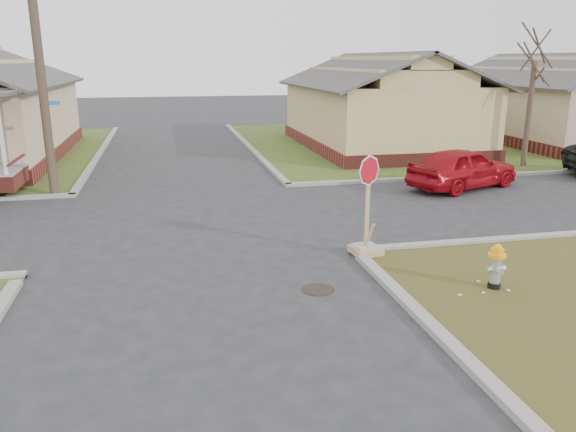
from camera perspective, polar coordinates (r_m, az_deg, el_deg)
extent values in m
plane|color=#28282B|center=(11.16, -8.67, -7.38)|extent=(120.00, 120.00, 0.00)
cube|color=#344D1B|center=(36.41, 26.23, 7.26)|extent=(37.00, 19.00, 0.05)
cylinder|color=black|center=(11.03, 3.09, -7.46)|extent=(0.64, 0.64, 0.01)
cube|color=maroon|center=(29.05, 9.11, 7.47)|extent=(7.20, 11.20, 0.60)
cube|color=tan|center=(28.87, 9.25, 10.62)|extent=(7.00, 11.00, 2.60)
cube|color=maroon|center=(33.98, 25.16, 7.37)|extent=(7.20, 11.20, 0.60)
cube|color=beige|center=(33.83, 25.48, 10.04)|extent=(7.00, 11.00, 2.60)
cylinder|color=#403025|center=(19.51, -24.02, 14.85)|extent=(0.28, 0.28, 9.00)
cylinder|color=#403025|center=(25.20, 23.26, 9.44)|extent=(0.22, 0.22, 4.20)
cylinder|color=black|center=(11.67, 20.20, -6.59)|extent=(0.24, 0.24, 0.11)
cylinder|color=#B7B7BC|center=(11.56, 20.34, -5.16)|extent=(0.21, 0.21, 0.51)
sphere|color=#B7B7BC|center=(11.48, 20.46, -3.96)|extent=(0.21, 0.21, 0.21)
cylinder|color=#FFA90D|center=(11.47, 20.48, -3.75)|extent=(0.33, 0.33, 0.07)
cylinder|color=#FFA90D|center=(11.44, 20.52, -3.39)|extent=(0.24, 0.24, 0.11)
sphere|color=#FFA90D|center=(11.42, 20.55, -3.07)|extent=(0.17, 0.17, 0.17)
cube|color=tan|center=(12.96, 7.89, -3.45)|extent=(0.63, 0.63, 0.15)
cube|color=#A19A93|center=(12.93, 7.90, -3.04)|extent=(0.51, 0.51, 0.04)
cube|color=tan|center=(12.64, 8.07, 1.24)|extent=(0.09, 0.05, 2.13)
cylinder|color=#B20B1C|center=(12.44, 8.27, 4.59)|extent=(0.57, 0.25, 0.61)
cylinder|color=silver|center=(12.45, 8.25, 4.60)|extent=(0.65, 0.28, 0.69)
imported|color=#9F0B13|center=(20.33, 17.34, 4.70)|extent=(4.54, 3.07, 1.44)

